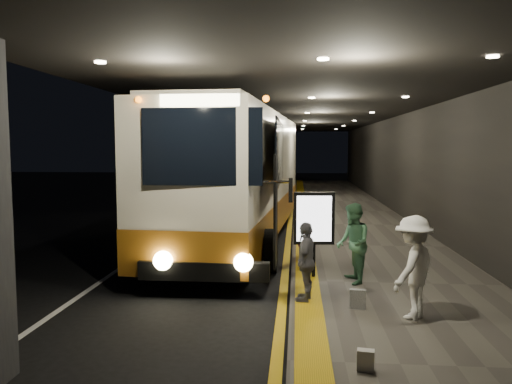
{
  "coord_description": "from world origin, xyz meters",
  "views": [
    {
      "loc": [
        2.62,
        -13.8,
        3.04
      ],
      "look_at": [
        1.4,
        1.02,
        1.7
      ],
      "focal_mm": 35.0,
      "sensor_mm": 36.0,
      "label": 1
    }
  ],
  "objects_px": {
    "coach_third": "(280,160)",
    "info_sign": "(314,220)",
    "passenger_waiting_green": "(353,243)",
    "bag_plain": "(366,360)",
    "coach_main": "(240,181)",
    "passenger_waiting_white": "(413,267)",
    "coach_second": "(274,165)",
    "passenger_waiting_grey": "(306,262)",
    "passenger_boarding": "(304,229)",
    "stanchion_post": "(302,247)",
    "bag_polka": "(358,299)"
  },
  "relations": [
    {
      "from": "coach_main",
      "to": "coach_second",
      "type": "height_order",
      "value": "coach_main"
    },
    {
      "from": "bag_plain",
      "to": "info_sign",
      "type": "height_order",
      "value": "info_sign"
    },
    {
      "from": "coach_second",
      "to": "passenger_waiting_grey",
      "type": "xyz_separation_m",
      "value": [
        1.69,
        -24.04,
        -0.94
      ]
    },
    {
      "from": "coach_main",
      "to": "info_sign",
      "type": "distance_m",
      "value": 5.46
    },
    {
      "from": "passenger_waiting_white",
      "to": "passenger_waiting_grey",
      "type": "distance_m",
      "value": 1.96
    },
    {
      "from": "coach_second",
      "to": "passenger_waiting_grey",
      "type": "relative_size",
      "value": 8.13
    },
    {
      "from": "coach_main",
      "to": "passenger_boarding",
      "type": "bearing_deg",
      "value": -52.19
    },
    {
      "from": "bag_polka",
      "to": "stanchion_post",
      "type": "relative_size",
      "value": 0.34
    },
    {
      "from": "coach_second",
      "to": "info_sign",
      "type": "xyz_separation_m",
      "value": [
        1.89,
        -22.3,
        -0.4
      ]
    },
    {
      "from": "passenger_waiting_green",
      "to": "bag_plain",
      "type": "xyz_separation_m",
      "value": [
        -0.29,
        -4.23,
        -0.72
      ]
    },
    {
      "from": "coach_main",
      "to": "passenger_waiting_green",
      "type": "xyz_separation_m",
      "value": [
        3.03,
        -5.38,
        -0.94
      ]
    },
    {
      "from": "passenger_waiting_grey",
      "to": "passenger_boarding",
      "type": "bearing_deg",
      "value": -168.24
    },
    {
      "from": "passenger_boarding",
      "to": "passenger_waiting_green",
      "type": "distance_m",
      "value": 2.59
    },
    {
      "from": "passenger_boarding",
      "to": "bag_polka",
      "type": "height_order",
      "value": "passenger_boarding"
    },
    {
      "from": "coach_second",
      "to": "passenger_waiting_white",
      "type": "relative_size",
      "value": 6.97
    },
    {
      "from": "coach_main",
      "to": "stanchion_post",
      "type": "height_order",
      "value": "coach_main"
    },
    {
      "from": "passenger_waiting_grey",
      "to": "bag_plain",
      "type": "height_order",
      "value": "passenger_waiting_grey"
    },
    {
      "from": "passenger_waiting_white",
      "to": "stanchion_post",
      "type": "distance_m",
      "value": 3.83
    },
    {
      "from": "passenger_waiting_grey",
      "to": "passenger_waiting_green",
      "type": "bearing_deg",
      "value": 154.45
    },
    {
      "from": "coach_main",
      "to": "passenger_waiting_grey",
      "type": "bearing_deg",
      "value": -69.4
    },
    {
      "from": "coach_second",
      "to": "passenger_waiting_white",
      "type": "height_order",
      "value": "coach_second"
    },
    {
      "from": "bag_polka",
      "to": "passenger_waiting_grey",
      "type": "bearing_deg",
      "value": 156.74
    },
    {
      "from": "passenger_boarding",
      "to": "passenger_waiting_white",
      "type": "distance_m",
      "value": 4.85
    },
    {
      "from": "passenger_waiting_grey",
      "to": "coach_main",
      "type": "bearing_deg",
      "value": -151.52
    },
    {
      "from": "bag_polka",
      "to": "stanchion_post",
      "type": "distance_m",
      "value": 3.11
    },
    {
      "from": "passenger_waiting_green",
      "to": "passenger_waiting_grey",
      "type": "height_order",
      "value": "passenger_waiting_green"
    },
    {
      "from": "coach_third",
      "to": "passenger_waiting_white",
      "type": "bearing_deg",
      "value": -84.45
    },
    {
      "from": "coach_second",
      "to": "bag_polka",
      "type": "bearing_deg",
      "value": -84.22
    },
    {
      "from": "passenger_boarding",
      "to": "info_sign",
      "type": "distance_m",
      "value": 2.05
    },
    {
      "from": "coach_main",
      "to": "bag_plain",
      "type": "bearing_deg",
      "value": -70.24
    },
    {
      "from": "bag_plain",
      "to": "passenger_waiting_white",
      "type": "bearing_deg",
      "value": 63.27
    },
    {
      "from": "bag_polka",
      "to": "info_sign",
      "type": "bearing_deg",
      "value": 108.61
    },
    {
      "from": "passenger_boarding",
      "to": "bag_plain",
      "type": "distance_m",
      "value": 6.69
    },
    {
      "from": "stanchion_post",
      "to": "coach_third",
      "type": "bearing_deg",
      "value": 92.9
    },
    {
      "from": "passenger_boarding",
      "to": "info_sign",
      "type": "height_order",
      "value": "info_sign"
    },
    {
      "from": "passenger_boarding",
      "to": "info_sign",
      "type": "relative_size",
      "value": 0.8
    },
    {
      "from": "bag_plain",
      "to": "passenger_boarding",
      "type": "bearing_deg",
      "value": 96.22
    },
    {
      "from": "coach_main",
      "to": "info_sign",
      "type": "xyz_separation_m",
      "value": [
        2.22,
        -4.97,
        -0.51
      ]
    },
    {
      "from": "passenger_boarding",
      "to": "passenger_waiting_white",
      "type": "xyz_separation_m",
      "value": [
        1.78,
        -4.51,
        0.11
      ]
    },
    {
      "from": "passenger_waiting_white",
      "to": "coach_main",
      "type": "bearing_deg",
      "value": -115.87
    },
    {
      "from": "coach_main",
      "to": "passenger_waiting_green",
      "type": "distance_m",
      "value": 6.25
    },
    {
      "from": "passenger_boarding",
      "to": "stanchion_post",
      "type": "distance_m",
      "value": 1.2
    },
    {
      "from": "coach_third",
      "to": "passenger_waiting_green",
      "type": "relative_size",
      "value": 7.23
    },
    {
      "from": "coach_third",
      "to": "info_sign",
      "type": "height_order",
      "value": "coach_third"
    },
    {
      "from": "coach_third",
      "to": "passenger_waiting_green",
      "type": "xyz_separation_m",
      "value": [
        2.8,
        -35.41,
        -0.86
      ]
    },
    {
      "from": "bag_polka",
      "to": "bag_plain",
      "type": "relative_size",
      "value": 1.28
    },
    {
      "from": "coach_second",
      "to": "stanchion_post",
      "type": "xyz_separation_m",
      "value": [
        1.64,
        -21.5,
        -1.18
      ]
    },
    {
      "from": "passenger_boarding",
      "to": "coach_second",
      "type": "bearing_deg",
      "value": -5.8
    },
    {
      "from": "passenger_boarding",
      "to": "bag_plain",
      "type": "height_order",
      "value": "passenger_boarding"
    },
    {
      "from": "passenger_waiting_white",
      "to": "stanchion_post",
      "type": "bearing_deg",
      "value": -113.96
    }
  ]
}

